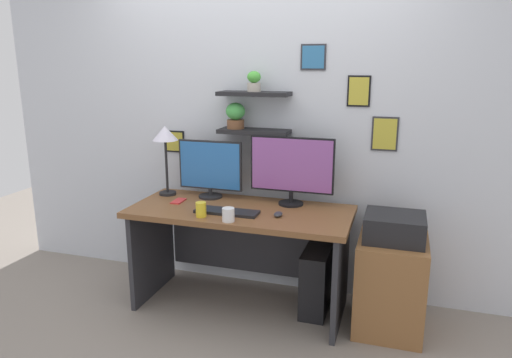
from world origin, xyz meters
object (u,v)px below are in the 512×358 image
object	(u,v)px
drawer_cabinet	(390,284)
cell_phone	(178,201)
desk	(243,235)
coffee_mug	(228,215)
computer_mouse	(278,214)
desk_lamp	(165,139)
monitor_right	(292,168)
pen_cup	(201,209)
computer_tower_right	(316,280)
monitor_left	(210,168)
printer	(395,227)
keyboard	(227,212)

from	to	relation	value
drawer_cabinet	cell_phone	bearing A→B (deg)	179.83
desk	coffee_mug	size ratio (longest dim) A/B	17.30
computer_mouse	desk_lamp	world-z (taller)	desk_lamp
coffee_mug	cell_phone	bearing A→B (deg)	149.22
monitor_right	cell_phone	size ratio (longest dim) A/B	4.33
coffee_mug	drawer_cabinet	size ratio (longest dim) A/B	0.14
cell_phone	desk	bearing A→B (deg)	0.84
coffee_mug	pen_cup	distance (m)	0.21
computer_mouse	cell_phone	world-z (taller)	computer_mouse
computer_tower_right	monitor_left	bearing A→B (deg)	172.49
pen_cup	computer_tower_right	distance (m)	0.99
cell_phone	printer	xyz separation A→B (m)	(1.54, -0.00, -0.04)
desk	pen_cup	distance (m)	0.44
keyboard	computer_tower_right	size ratio (longest dim) A/B	0.94
keyboard	desk_lamp	distance (m)	0.80
cell_phone	pen_cup	bearing A→B (deg)	-43.62
pen_cup	drawer_cabinet	world-z (taller)	pen_cup
monitor_right	coffee_mug	xyz separation A→B (m)	(-0.30, -0.49, -0.23)
desk	computer_tower_right	distance (m)	0.62
computer_mouse	printer	xyz separation A→B (m)	(0.75, 0.10, -0.05)
keyboard	coffee_mug	distance (m)	0.18
computer_mouse	drawer_cabinet	world-z (taller)	computer_mouse
monitor_left	monitor_right	world-z (taller)	monitor_right
coffee_mug	pen_cup	size ratio (longest dim) A/B	0.90
drawer_cabinet	coffee_mug	bearing A→B (deg)	-163.84
desk	drawer_cabinet	size ratio (longest dim) A/B	2.46
keyboard	monitor_left	bearing A→B (deg)	127.68
pen_cup	drawer_cabinet	distance (m)	1.36
monitor_right	pen_cup	xyz separation A→B (m)	(-0.51, -0.46, -0.22)
desk_lamp	cell_phone	xyz separation A→B (m)	(0.17, -0.15, -0.43)
computer_mouse	cell_phone	distance (m)	0.80
monitor_right	desk_lamp	distance (m)	0.99
desk_lamp	computer_tower_right	size ratio (longest dim) A/B	1.15
coffee_mug	computer_tower_right	world-z (taller)	coffee_mug
printer	monitor_left	bearing A→B (deg)	171.95
coffee_mug	computer_tower_right	bearing A→B (deg)	35.95
desk	pen_cup	world-z (taller)	pen_cup
monitor_left	coffee_mug	distance (m)	0.62
monitor_left	printer	world-z (taller)	monitor_left
desk	computer_tower_right	size ratio (longest dim) A/B	3.33
monitor_right	computer_tower_right	xyz separation A→B (m)	(0.22, -0.11, -0.79)
desk	keyboard	size ratio (longest dim) A/B	3.54
computer_mouse	desk_lamp	xyz separation A→B (m)	(-0.96, 0.26, 0.42)
desk_lamp	drawer_cabinet	world-z (taller)	desk_lamp
monitor_left	coffee_mug	xyz separation A→B (m)	(0.33, -0.49, -0.18)
monitor_left	coffee_mug	bearing A→B (deg)	-56.21
monitor_right	desk_lamp	size ratio (longest dim) A/B	1.13
monitor_left	desk_lamp	bearing A→B (deg)	-174.12
keyboard	coffee_mug	size ratio (longest dim) A/B	4.89
coffee_mug	keyboard	bearing A→B (deg)	114.30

